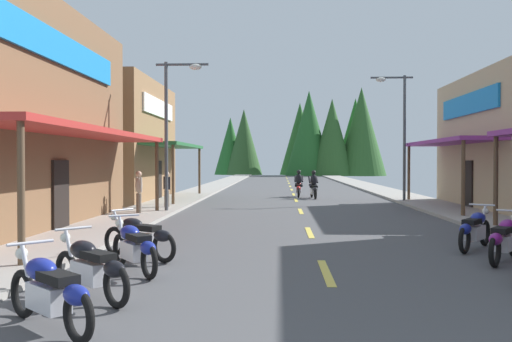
{
  "coord_description": "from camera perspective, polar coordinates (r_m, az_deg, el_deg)",
  "views": [
    {
      "loc": [
        -0.86,
        -1.86,
        2.07
      ],
      "look_at": [
        -2.31,
        31.54,
        1.47
      ],
      "focal_mm": 38.41,
      "sensor_mm": 36.0,
      "label": 1
    }
  ],
  "objects": [
    {
      "name": "motorcycle_parked_right_4",
      "position": [
        13.79,
        21.83,
        -5.62
      ],
      "size": [
        1.35,
        1.78,
        1.04
      ],
      "rotation": [
        0.0,
        0.0,
        0.94
      ],
      "color": "black",
      "rests_on": "ground"
    },
    {
      "name": "motorcycle_parked_left_1",
      "position": [
        8.65,
        -16.84,
        -9.54
      ],
      "size": [
        1.65,
        1.51,
        1.04
      ],
      "rotation": [
        0.0,
        0.0,
        2.41
      ],
      "color": "black",
      "rests_on": "ground"
    },
    {
      "name": "streetlamp_left",
      "position": [
        21.94,
        -8.51,
        5.84
      ],
      "size": [
        2.08,
        0.3,
        5.98
      ],
      "color": "#474C51",
      "rests_on": "ground"
    },
    {
      "name": "rider_cruising_trailing",
      "position": [
        31.62,
        4.48,
        -1.53
      ],
      "size": [
        0.6,
        2.14,
        1.57
      ],
      "rotation": [
        0.0,
        0.0,
        1.51
      ],
      "color": "black",
      "rests_on": "ground"
    },
    {
      "name": "treeline_backdrop",
      "position": [
        81.14,
        6.25,
        3.59
      ],
      "size": [
        25.36,
        11.68,
        12.67
      ],
      "color": "#265A23",
      "rests_on": "ground"
    },
    {
      "name": "motorcycle_parked_left_2",
      "position": [
        10.46,
        -12.58,
        -7.68
      ],
      "size": [
        1.33,
        1.8,
        1.04
      ],
      "rotation": [
        0.0,
        0.0,
        2.19
      ],
      "color": "black",
      "rests_on": "ground"
    },
    {
      "name": "pedestrian_by_shop",
      "position": [
        21.11,
        -12.11,
        -1.94
      ],
      "size": [
        0.42,
        0.49,
        1.7
      ],
      "rotation": [
        0.0,
        0.0,
        0.59
      ],
      "color": "#726659",
      "rests_on": "ground"
    },
    {
      "name": "motorcycle_parked_left_3",
      "position": [
        11.84,
        -12.05,
        -6.66
      ],
      "size": [
        1.85,
        1.24,
        1.04
      ],
      "rotation": [
        0.0,
        0.0,
        2.57
      ],
      "color": "black",
      "rests_on": "ground"
    },
    {
      "name": "centerline_dashes",
      "position": [
        36.87,
        3.82,
        -2.18
      ],
      "size": [
        0.16,
        69.09,
        0.01
      ],
      "color": "#E0C64C",
      "rests_on": "ground"
    },
    {
      "name": "pedestrian_browsing",
      "position": [
        23.65,
        -9.27,
        -1.71
      ],
      "size": [
        0.42,
        0.47,
        1.63
      ],
      "rotation": [
        0.0,
        0.0,
        0.64
      ],
      "color": "#726659",
      "rests_on": "ground"
    },
    {
      "name": "motorcycle_parked_right_3",
      "position": [
        12.35,
        24.47,
        -6.41
      ],
      "size": [
        1.33,
        1.8,
        1.04
      ],
      "rotation": [
        0.0,
        0.0,
        0.95
      ],
      "color": "black",
      "rests_on": "ground"
    },
    {
      "name": "rider_cruising_lead",
      "position": [
        30.38,
        6.02,
        -1.64
      ],
      "size": [
        0.6,
        2.14,
        1.57
      ],
      "rotation": [
        0.0,
        0.0,
        1.64
      ],
      "color": "black",
      "rests_on": "ground"
    },
    {
      "name": "storefront_left_far",
      "position": [
        30.46,
        -16.86,
        2.98
      ],
      "size": [
        9.13,
        9.51,
        6.26
      ],
      "color": "olive",
      "rests_on": "ground"
    },
    {
      "name": "ground",
      "position": [
        33.47,
        3.96,
        -2.6
      ],
      "size": [
        9.89,
        93.06,
        0.1
      ],
      "primitive_type": "cube",
      "color": "#4C4C4F"
    },
    {
      "name": "sidewalk_right",
      "position": [
        34.17,
        14.29,
        -2.37
      ],
      "size": [
        2.36,
        93.06,
        0.12
      ],
      "primitive_type": "cube",
      "color": "#9E9991",
      "rests_on": "ground"
    },
    {
      "name": "motorcycle_parked_left_0",
      "position": [
        7.27,
        -20.71,
        -11.58
      ],
      "size": [
        1.66,
        1.5,
        1.04
      ],
      "rotation": [
        0.0,
        0.0,
        2.41
      ],
      "color": "black",
      "rests_on": "ground"
    },
    {
      "name": "sidewalk_left",
      "position": [
        33.86,
        -6.47,
        -2.38
      ],
      "size": [
        2.36,
        93.06,
        0.12
      ],
      "primitive_type": "cube",
      "color": "#9E9991",
      "rests_on": "ground"
    },
    {
      "name": "streetlamp_right",
      "position": [
        28.24,
        14.6,
        5.14
      ],
      "size": [
        2.08,
        0.3,
        6.33
      ],
      "color": "#474C51",
      "rests_on": "ground"
    }
  ]
}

